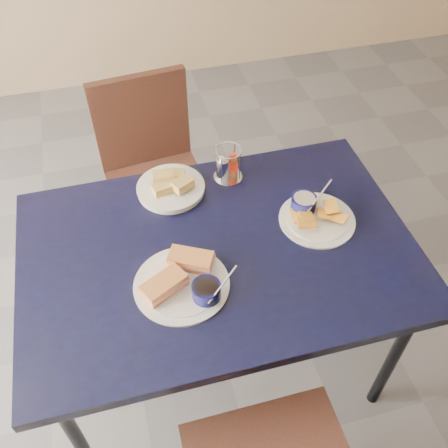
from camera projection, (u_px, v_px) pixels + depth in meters
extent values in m
plane|color=#57575C|center=(230.00, 378.00, 2.15)|extent=(6.00, 6.00, 0.00)
cube|color=black|center=(218.00, 252.00, 1.68)|extent=(1.31, 0.88, 0.04)
cylinder|color=black|center=(78.00, 440.00, 1.63)|extent=(0.04, 0.04, 0.71)
cylinder|color=black|center=(393.00, 357.00, 1.83)|extent=(0.04, 0.04, 0.71)
cylinder|color=black|center=(67.00, 274.00, 2.08)|extent=(0.04, 0.04, 0.71)
cylinder|color=black|center=(320.00, 222.00, 2.28)|extent=(0.04, 0.04, 0.71)
cylinder|color=black|center=(305.00, 435.00, 1.76)|extent=(0.04, 0.04, 0.46)
cube|color=black|center=(158.00, 186.00, 2.32)|extent=(0.47, 0.46, 0.04)
cylinder|color=black|center=(132.00, 252.00, 2.35)|extent=(0.04, 0.04, 0.42)
cylinder|color=black|center=(204.00, 237.00, 2.41)|extent=(0.04, 0.04, 0.42)
cylinder|color=black|center=(124.00, 204.00, 2.56)|extent=(0.04, 0.04, 0.42)
cylinder|color=black|center=(190.00, 192.00, 2.62)|extent=(0.04, 0.04, 0.42)
cube|color=black|center=(146.00, 120.00, 2.26)|extent=(0.43, 0.09, 0.45)
cylinder|color=white|center=(182.00, 285.00, 1.56)|extent=(0.30, 0.30, 0.01)
cylinder|color=white|center=(182.00, 283.00, 1.55)|extent=(0.25, 0.25, 0.00)
cube|color=#D0874A|center=(164.00, 285.00, 1.52)|extent=(0.16, 0.13, 0.04)
cube|color=pink|center=(164.00, 286.00, 1.52)|extent=(0.16, 0.13, 0.01)
cube|color=#D0874A|center=(191.00, 260.00, 1.59)|extent=(0.16, 0.13, 0.04)
cube|color=pink|center=(191.00, 261.00, 1.59)|extent=(0.16, 0.13, 0.01)
cylinder|color=#090934|center=(206.00, 291.00, 1.50)|extent=(0.09, 0.09, 0.05)
cylinder|color=black|center=(206.00, 288.00, 1.49)|extent=(0.08, 0.08, 0.01)
cylinder|color=silver|center=(223.00, 285.00, 1.47)|extent=(0.11, 0.07, 0.08)
cylinder|color=white|center=(317.00, 220.00, 1.75)|extent=(0.27, 0.27, 0.01)
cylinder|color=white|center=(317.00, 218.00, 1.74)|extent=(0.22, 0.22, 0.00)
cube|color=gold|center=(298.00, 216.00, 1.74)|extent=(0.05, 0.07, 0.02)
cube|color=gold|center=(326.00, 213.00, 1.75)|extent=(0.08, 0.06, 0.01)
cube|color=gold|center=(324.00, 215.00, 1.74)|extent=(0.07, 0.08, 0.02)
cube|color=gold|center=(337.00, 218.00, 1.72)|extent=(0.08, 0.08, 0.02)
cube|color=gold|center=(307.00, 218.00, 1.71)|extent=(0.05, 0.07, 0.02)
cube|color=gold|center=(306.00, 224.00, 1.69)|extent=(0.07, 0.06, 0.02)
cube|color=gold|center=(331.00, 208.00, 1.73)|extent=(0.06, 0.07, 0.02)
cylinder|color=#090934|center=(304.00, 203.00, 1.76)|extent=(0.09, 0.09, 0.05)
cylinder|color=beige|center=(304.00, 200.00, 1.74)|extent=(0.08, 0.08, 0.01)
cylinder|color=silver|center=(320.00, 196.00, 1.72)|extent=(0.11, 0.07, 0.08)
cylinder|color=white|center=(171.00, 189.00, 1.84)|extent=(0.25, 0.25, 0.02)
cylinder|color=white|center=(171.00, 187.00, 1.84)|extent=(0.20, 0.20, 0.00)
cube|color=#D9B05F|center=(163.00, 188.00, 1.80)|extent=(0.08, 0.06, 0.03)
cube|color=#D9B05F|center=(174.00, 176.00, 1.84)|extent=(0.09, 0.07, 0.03)
cube|color=#D9B05F|center=(183.00, 184.00, 1.80)|extent=(0.09, 0.08, 0.03)
cube|color=#D9B05F|center=(164.00, 177.00, 1.82)|extent=(0.08, 0.06, 0.03)
cylinder|color=silver|center=(228.00, 177.00, 1.90)|extent=(0.11, 0.11, 0.01)
cylinder|color=silver|center=(234.00, 156.00, 1.88)|extent=(0.01, 0.01, 0.13)
cylinder|color=silver|center=(217.00, 159.00, 1.87)|extent=(0.01, 0.01, 0.13)
cylinder|color=silver|center=(222.00, 170.00, 1.82)|extent=(0.01, 0.01, 0.13)
cylinder|color=silver|center=(240.00, 167.00, 1.83)|extent=(0.01, 0.01, 0.13)
torus|color=silver|center=(228.00, 150.00, 1.80)|extent=(0.10, 0.10, 0.00)
cylinder|color=silver|center=(222.00, 169.00, 1.86)|extent=(0.05, 0.05, 0.08)
cone|color=silver|center=(222.00, 158.00, 1.82)|extent=(0.04, 0.04, 0.02)
cylinder|color=brown|center=(233.00, 166.00, 1.87)|extent=(0.03, 0.03, 0.08)
cylinder|color=red|center=(233.00, 166.00, 1.87)|extent=(0.03, 0.03, 0.03)
cylinder|color=red|center=(234.00, 155.00, 1.83)|extent=(0.02, 0.02, 0.02)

